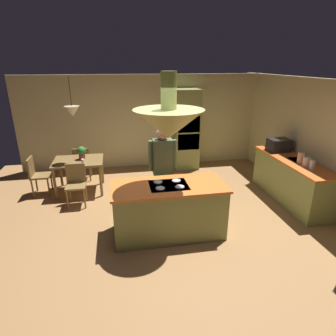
{
  "coord_description": "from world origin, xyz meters",
  "views": [
    {
      "loc": [
        -0.79,
        -4.43,
        2.84
      ],
      "look_at": [
        0.1,
        0.4,
        1.0
      ],
      "focal_mm": 30.24,
      "sensor_mm": 36.0,
      "label": 1
    }
  ],
  "objects": [
    {
      "name": "ground",
      "position": [
        0.0,
        0.0,
        0.0
      ],
      "size": [
        8.16,
        8.16,
        0.0
      ],
      "primitive_type": "plane",
      "color": "#9E7042"
    },
    {
      "name": "wall_back",
      "position": [
        0.0,
        3.45,
        1.27
      ],
      "size": [
        6.8,
        0.1,
        2.55
      ],
      "primitive_type": "cube",
      "color": "beige",
      "rests_on": "ground"
    },
    {
      "name": "wall_right",
      "position": [
        3.25,
        0.4,
        1.27
      ],
      "size": [
        0.1,
        7.2,
        2.55
      ],
      "primitive_type": "cube",
      "color": "beige",
      "rests_on": "ground"
    },
    {
      "name": "kitchen_island",
      "position": [
        0.0,
        -0.2,
        0.47
      ],
      "size": [
        1.92,
        0.89,
        0.95
      ],
      "color": "#8C934C",
      "rests_on": "ground"
    },
    {
      "name": "counter_run_right",
      "position": [
        2.84,
        0.6,
        0.47
      ],
      "size": [
        0.73,
        2.22,
        0.93
      ],
      "color": "#8C934C",
      "rests_on": "ground"
    },
    {
      "name": "oven_tower",
      "position": [
        1.1,
        3.04,
        1.09
      ],
      "size": [
        0.66,
        0.62,
        2.18
      ],
      "color": "#8C934C",
      "rests_on": "ground"
    },
    {
      "name": "dining_table",
      "position": [
        -1.7,
        1.9,
        0.66
      ],
      "size": [
        1.1,
        0.87,
        0.76
      ],
      "color": "brown",
      "rests_on": "ground"
    },
    {
      "name": "person_at_island",
      "position": [
        0.02,
        0.51,
        1.01
      ],
      "size": [
        0.53,
        0.23,
        1.74
      ],
      "color": "tan",
      "rests_on": "ground"
    },
    {
      "name": "range_hood",
      "position": [
        0.0,
        -0.2,
        1.98
      ],
      "size": [
        1.1,
        1.1,
        1.0
      ],
      "color": "#8C934C"
    },
    {
      "name": "pendant_light_over_table",
      "position": [
        -1.7,
        1.9,
        1.86
      ],
      "size": [
        0.32,
        0.32,
        0.82
      ],
      "color": "beige"
    },
    {
      "name": "chair_facing_island",
      "position": [
        -1.7,
        1.25,
        0.5
      ],
      "size": [
        0.4,
        0.4,
        0.87
      ],
      "color": "brown",
      "rests_on": "ground"
    },
    {
      "name": "chair_by_back_wall",
      "position": [
        -1.7,
        2.55,
        0.5
      ],
      "size": [
        0.4,
        0.4,
        0.87
      ],
      "rotation": [
        0.0,
        0.0,
        3.14
      ],
      "color": "brown",
      "rests_on": "ground"
    },
    {
      "name": "chair_at_corner",
      "position": [
        -2.63,
        1.9,
        0.5
      ],
      "size": [
        0.4,
        0.4,
        0.87
      ],
      "rotation": [
        0.0,
        0.0,
        1.57
      ],
      "color": "brown",
      "rests_on": "ground"
    },
    {
      "name": "potted_plant_on_table",
      "position": [
        -1.61,
        1.96,
        0.93
      ],
      "size": [
        0.2,
        0.2,
        0.3
      ],
      "color": "#99382D",
      "rests_on": "dining_table"
    },
    {
      "name": "cup_on_table",
      "position": [
        -1.57,
        1.68,
        0.81
      ],
      "size": [
        0.07,
        0.07,
        0.09
      ],
      "primitive_type": "cylinder",
      "color": "white",
      "rests_on": "dining_table"
    },
    {
      "name": "canister_flour",
      "position": [
        2.84,
        0.05,
        1.01
      ],
      "size": [
        0.1,
        0.1,
        0.17
      ],
      "primitive_type": "cylinder",
      "color": "silver",
      "rests_on": "counter_run_right"
    },
    {
      "name": "canister_sugar",
      "position": [
        2.84,
        0.23,
        1.01
      ],
      "size": [
        0.13,
        0.13,
        0.18
      ],
      "primitive_type": "cylinder",
      "color": "silver",
      "rests_on": "counter_run_right"
    },
    {
      "name": "canister_tea",
      "position": [
        2.84,
        0.41,
        1.03
      ],
      "size": [
        0.13,
        0.13,
        0.21
      ],
      "primitive_type": "cylinder",
      "color": "#E0B78C",
      "rests_on": "counter_run_right"
    },
    {
      "name": "microwave_on_counter",
      "position": [
        2.84,
        1.25,
        1.07
      ],
      "size": [
        0.46,
        0.36,
        0.28
      ],
      "primitive_type": "cube",
      "color": "#232326",
      "rests_on": "counter_run_right"
    }
  ]
}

